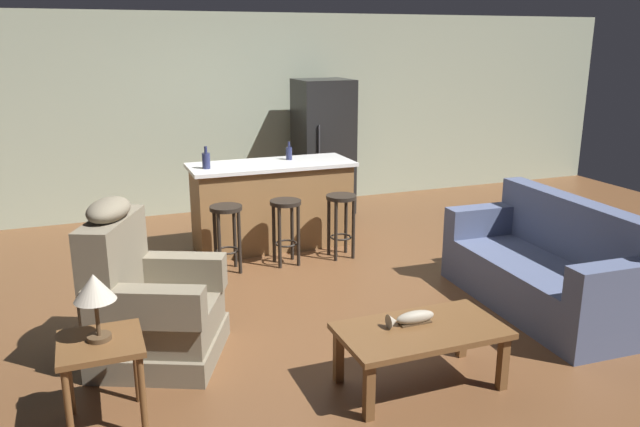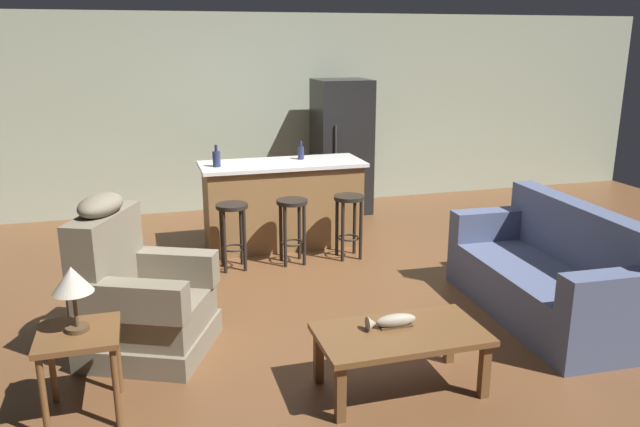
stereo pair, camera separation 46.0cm
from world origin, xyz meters
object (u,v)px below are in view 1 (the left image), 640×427
recliner_near_lamp (147,304)px  table_lamp (94,291)px  bar_stool_left (227,226)px  end_table (102,356)px  fish_figurine (411,318)px  bar_stool_right (341,214)px  bottle_short_amber (289,153)px  refrigerator (323,147)px  bottle_tall_green (206,160)px  kitchen_island (272,204)px  coffee_table (421,336)px  couch (548,270)px  bar_stool_middle (286,220)px

recliner_near_lamp → table_lamp: recliner_near_lamp is taller
bar_stool_left → end_table: bearing=-118.9°
fish_figurine → bar_stool_right: bar_stool_right is taller
fish_figurine → bottle_short_amber: size_ratio=1.67×
refrigerator → bottle_tall_green: 2.20m
kitchen_island → coffee_table: bearing=-89.0°
fish_figurine → couch: bearing=21.2°
recliner_near_lamp → bar_stool_left: size_ratio=1.76×
couch → kitchen_island: 3.02m
bar_stool_middle → bar_stool_right: size_ratio=1.00×
couch → bar_stool_left: size_ratio=2.84×
bar_stool_left → refrigerator: bearing=46.5°
coffee_table → bar_stool_right: bearing=78.7°
bar_stool_middle → bar_stool_right: 0.62m
end_table → couch: bearing=7.2°
coffee_table → refrigerator: size_ratio=0.62×
table_lamp → kitchen_island: size_ratio=0.23×
coffee_table → bar_stool_middle: bearing=92.3°
bar_stool_middle → bottle_short_amber: 0.97m
bar_stool_left → bar_stool_right: size_ratio=1.00×
couch → bottle_short_amber: (-1.49, 2.58, 0.69)m
fish_figurine → couch: size_ratio=0.18×
couch → table_lamp: 3.73m
recliner_near_lamp → bar_stool_left: (0.93, 1.53, 0.05)m
bar_stool_middle → end_table: bearing=-129.3°
couch → bar_stool_middle: 2.56m
bar_stool_right → end_table: bearing=-137.4°
bar_stool_right → couch: bearing=-57.7°
bottle_short_amber → kitchen_island: bearing=-154.9°
coffee_table → bottle_short_amber: bottle_short_amber is taller
bar_stool_middle → bottle_tall_green: 1.06m
end_table → table_lamp: 0.41m
coffee_table → end_table: 2.01m
bar_stool_middle → recliner_near_lamp: bearing=-135.2°
bar_stool_middle → kitchen_island: bearing=86.1°
fish_figurine → bar_stool_left: (-0.68, 2.50, 0.01)m
bar_stool_left → couch: bearing=-37.6°
bar_stool_middle → bottle_tall_green: bottle_tall_green is taller
recliner_near_lamp → bottle_short_amber: 2.99m
bar_stool_left → bottle_tall_green: bearing=96.3°
fish_figurine → bar_stool_middle: size_ratio=0.50×
table_lamp → bar_stool_right: 3.41m
end_table → bar_stool_middle: bar_stool_middle is taller
kitchen_island → bottle_tall_green: 0.92m
recliner_near_lamp → bar_stool_right: (2.16, 1.53, 0.05)m
coffee_table → bottle_short_amber: (0.19, 3.32, 0.66)m
recliner_near_lamp → end_table: bearing=-89.6°
bottle_short_amber → couch: bearing=-60.1°
coffee_table → bar_stool_left: (-0.72, 2.58, 0.11)m
table_lamp → bar_stool_right: table_lamp is taller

